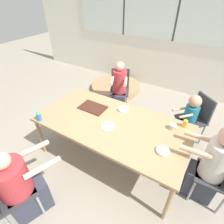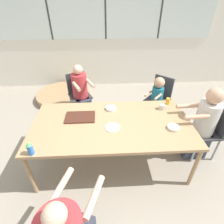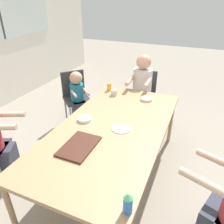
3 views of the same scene
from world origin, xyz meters
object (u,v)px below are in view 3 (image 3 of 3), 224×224
object	(u,v)px
chair_for_man_blue_shirt	(143,92)
person_man_blue_shirt	(141,95)
chair_for_toddler	(75,93)
bowl_white_shallow	(146,99)
sippy_cup	(128,203)
bowl_cereal	(84,119)
person_toddler	(78,101)
juice_glass	(109,87)
coffee_mug	(114,92)

from	to	relation	value
chair_for_man_blue_shirt	person_man_blue_shirt	world-z (taller)	person_man_blue_shirt
chair_for_toddler	bowl_white_shallow	distance (m)	1.30
sippy_cup	bowl_cereal	size ratio (longest dim) A/B	1.04
person_toddler	bowl_white_shallow	xyz separation A→B (m)	(-0.11, -1.15, 0.29)
juice_glass	bowl_cereal	distance (m)	0.91
bowl_cereal	sippy_cup	bearing A→B (deg)	-137.53
chair_for_man_blue_shirt	bowl_cereal	world-z (taller)	chair_for_man_blue_shirt
bowl_white_shallow	bowl_cereal	xyz separation A→B (m)	(-0.79, 0.50, 0.00)
person_toddler	sippy_cup	distance (m)	2.37
chair_for_toddler	bowl_cereal	world-z (taller)	chair_for_toddler
chair_for_toddler	coffee_mug	distance (m)	0.86
coffee_mug	bowl_white_shallow	size ratio (longest dim) A/B	0.60
person_toddler	bowl_white_shallow	distance (m)	1.19
person_man_blue_shirt	coffee_mug	world-z (taller)	person_man_blue_shirt
person_man_blue_shirt	coffee_mug	distance (m)	0.64
chair_for_man_blue_shirt	person_toddler	xyz separation A→B (m)	(-0.59, 0.92, -0.08)
chair_for_man_blue_shirt	coffee_mug	xyz separation A→B (m)	(-0.71, 0.24, 0.24)
person_man_blue_shirt	bowl_cereal	distance (m)	1.37
person_man_blue_shirt	sippy_cup	xyz separation A→B (m)	(-2.24, -0.56, 0.26)
bowl_cereal	person_toddler	bearing A→B (deg)	35.56
chair_for_toddler	bowl_cereal	xyz separation A→B (m)	(-1.01, -0.76, 0.22)
coffee_mug	chair_for_toddler	bearing A→B (deg)	73.84
juice_glass	chair_for_man_blue_shirt	bearing A→B (deg)	-32.24
person_toddler	bowl_cereal	size ratio (longest dim) A/B	5.99
person_man_blue_shirt	juice_glass	world-z (taller)	person_man_blue_shirt
person_man_blue_shirt	bowl_white_shallow	bearing A→B (deg)	109.96
person_man_blue_shirt	bowl_cereal	world-z (taller)	person_man_blue_shirt
chair_for_man_blue_shirt	bowl_white_shallow	xyz separation A→B (m)	(-0.70, -0.23, 0.22)
person_man_blue_shirt	coffee_mug	bearing A→B (deg)	63.68
chair_for_man_blue_shirt	coffee_mug	world-z (taller)	chair_for_man_blue_shirt
chair_for_toddler	bowl_cereal	size ratio (longest dim) A/B	5.64
chair_for_man_blue_shirt	chair_for_toddler	xyz separation A→B (m)	(-0.48, 1.04, 0.00)
chair_for_man_blue_shirt	sippy_cup	world-z (taller)	sippy_cup
chair_for_man_blue_shirt	person_man_blue_shirt	xyz separation A→B (m)	(-0.16, -0.01, 0.02)
juice_glass	bowl_cereal	size ratio (longest dim) A/B	0.69
chair_for_toddler	juice_glass	xyz separation A→B (m)	(-0.11, -0.67, 0.25)
coffee_mug	person_toddler	bearing A→B (deg)	79.61
coffee_mug	bowl_white_shallow	bearing A→B (deg)	-88.34
chair_for_toddler	coffee_mug	size ratio (longest dim) A/B	9.56
chair_for_toddler	person_toddler	size ratio (longest dim) A/B	0.94
sippy_cup	person_toddler	bearing A→B (deg)	39.20
chair_for_man_blue_shirt	bowl_cereal	bearing A→B (deg)	77.19
sippy_cup	bowl_white_shallow	world-z (taller)	sippy_cup
person_man_blue_shirt	juice_glass	distance (m)	0.61
person_man_blue_shirt	person_toddler	world-z (taller)	person_man_blue_shirt
bowl_white_shallow	bowl_cereal	bearing A→B (deg)	147.69
sippy_cup	bowl_cereal	distance (m)	1.24
chair_for_toddler	bowl_cereal	distance (m)	1.28
person_toddler	sippy_cup	size ratio (longest dim) A/B	5.73
coffee_mug	juice_glass	bearing A→B (deg)	46.61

